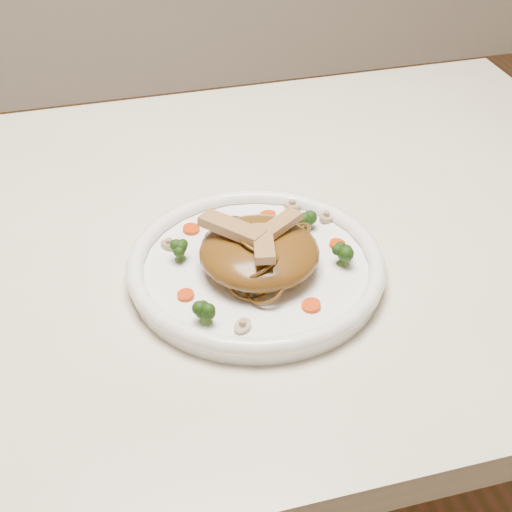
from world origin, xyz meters
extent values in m
cube|color=#F3E6CE|center=(0.00, 0.00, 0.73)|extent=(1.20, 0.80, 0.04)
cylinder|color=brown|center=(0.54, 0.34, 0.35)|extent=(0.06, 0.06, 0.71)
cylinder|color=white|center=(0.03, -0.10, 0.76)|extent=(0.38, 0.38, 0.02)
ellipsoid|color=brown|center=(0.03, -0.10, 0.79)|extent=(0.18, 0.18, 0.04)
cube|color=tan|center=(0.06, -0.10, 0.82)|extent=(0.06, 0.05, 0.01)
cube|color=tan|center=(0.01, -0.09, 0.82)|extent=(0.07, 0.07, 0.01)
cube|color=tan|center=(0.03, -0.12, 0.82)|extent=(0.04, 0.07, 0.01)
cylinder|color=#C93A07|center=(0.07, -0.01, 0.77)|extent=(0.02, 0.02, 0.00)
cylinder|color=#C93A07|center=(-0.06, -0.13, 0.77)|extent=(0.02, 0.02, 0.00)
cylinder|color=#C93A07|center=(0.13, -0.09, 0.77)|extent=(0.02, 0.02, 0.00)
cylinder|color=#C93A07|center=(-0.03, -0.01, 0.77)|extent=(0.02, 0.02, 0.00)
cylinder|color=#C93A07|center=(0.07, -0.18, 0.77)|extent=(0.03, 0.03, 0.00)
cylinder|color=tan|center=(-0.01, -0.20, 0.77)|extent=(0.03, 0.03, 0.01)
cylinder|color=tan|center=(0.14, -0.03, 0.77)|extent=(0.03, 0.03, 0.01)
cylinder|color=tan|center=(-0.06, -0.04, 0.77)|extent=(0.03, 0.03, 0.01)
cylinder|color=tan|center=(0.11, 0.00, 0.77)|extent=(0.03, 0.03, 0.01)
camera|label=1|loc=(-0.15, -0.75, 1.29)|focal=52.89mm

